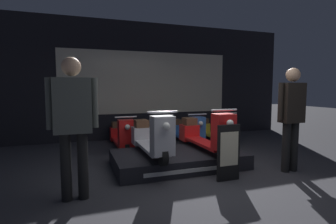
{
  "coord_description": "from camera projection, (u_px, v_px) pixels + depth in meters",
  "views": [
    {
      "loc": [
        -1.91,
        -3.33,
        1.4
      ],
      "look_at": [
        -0.08,
        1.87,
        0.9
      ],
      "focal_mm": 28.0,
      "sensor_mm": 36.0,
      "label": 1
    }
  ],
  "objects": [
    {
      "name": "ground_plane",
      "position": [
        215.0,
        183.0,
        3.89
      ],
      "size": [
        30.0,
        30.0,
        0.0
      ],
      "primitive_type": "plane",
      "color": "#2D2D33"
    },
    {
      "name": "shop_wall_back",
      "position": [
        148.0,
        81.0,
        7.34
      ],
      "size": [
        8.58,
        0.09,
        3.2
      ],
      "color": "black",
      "rests_on": "ground_plane"
    },
    {
      "name": "display_platform",
      "position": [
        178.0,
        159.0,
        4.71
      ],
      "size": [
        2.29,
        1.29,
        0.26
      ],
      "color": "black",
      "rests_on": "ground_plane"
    },
    {
      "name": "scooter_display_left",
      "position": [
        151.0,
        137.0,
        4.46
      ],
      "size": [
        0.46,
        1.75,
        0.81
      ],
      "color": "black",
      "rests_on": "display_platform"
    },
    {
      "name": "scooter_display_right",
      "position": [
        205.0,
        134.0,
        4.8
      ],
      "size": [
        0.46,
        1.75,
        0.81
      ],
      "color": "black",
      "rests_on": "display_platform"
    },
    {
      "name": "scooter_backrow_0",
      "position": [
        121.0,
        135.0,
        6.12
      ],
      "size": [
        0.46,
        1.75,
        0.81
      ],
      "color": "black",
      "rests_on": "ground_plane"
    },
    {
      "name": "scooter_backrow_1",
      "position": [
        155.0,
        133.0,
        6.4
      ],
      "size": [
        0.46,
        1.75,
        0.81
      ],
      "color": "black",
      "rests_on": "ground_plane"
    },
    {
      "name": "scooter_backrow_2",
      "position": [
        186.0,
        131.0,
        6.67
      ],
      "size": [
        0.46,
        1.75,
        0.81
      ],
      "color": "black",
      "rests_on": "ground_plane"
    },
    {
      "name": "scooter_backrow_3",
      "position": [
        215.0,
        129.0,
        6.94
      ],
      "size": [
        0.46,
        1.75,
        0.81
      ],
      "color": "black",
      "rests_on": "ground_plane"
    },
    {
      "name": "person_left_browsing",
      "position": [
        73.0,
        116.0,
        3.21
      ],
      "size": [
        0.6,
        0.25,
        1.78
      ],
      "color": "black",
      "rests_on": "ground_plane"
    },
    {
      "name": "person_right_browsing",
      "position": [
        292.0,
        112.0,
        4.34
      ],
      "size": [
        0.54,
        0.23,
        1.73
      ],
      "color": "black",
      "rests_on": "ground_plane"
    },
    {
      "name": "price_sign_board",
      "position": [
        228.0,
        153.0,
        3.94
      ],
      "size": [
        0.37,
        0.04,
        0.86
      ],
      "color": "black",
      "rests_on": "ground_plane"
    }
  ]
}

